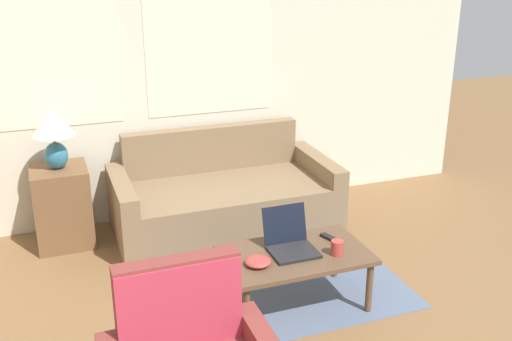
# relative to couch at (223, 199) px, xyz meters

# --- Properties ---
(wall_back) EXTENTS (6.24, 0.06, 2.60)m
(wall_back) POSITION_rel_couch_xyz_m (-0.54, 0.47, 1.05)
(wall_back) COLOR silver
(wall_back) RESTS_ON ground_plane
(rug) EXTENTS (1.71, 1.97, 0.01)m
(rug) POSITION_rel_couch_xyz_m (0.08, -0.70, -0.25)
(rug) COLOR slate
(rug) RESTS_ON ground_plane
(couch) EXTENTS (1.84, 0.90, 0.81)m
(couch) POSITION_rel_couch_xyz_m (0.00, 0.00, 0.00)
(couch) COLOR #846B4C
(couch) RESTS_ON ground_plane
(side_table) EXTENTS (0.43, 0.43, 0.65)m
(side_table) POSITION_rel_couch_xyz_m (-1.29, 0.15, 0.07)
(side_table) COLOR brown
(side_table) RESTS_ON ground_plane
(table_lamp) EXTENTS (0.33, 0.33, 0.47)m
(table_lamp) POSITION_rel_couch_xyz_m (-1.29, 0.15, 0.70)
(table_lamp) COLOR teal
(table_lamp) RESTS_ON side_table
(coffee_table) EXTENTS (0.95, 0.58, 0.39)m
(coffee_table) POSITION_rel_couch_xyz_m (0.08, -1.33, 0.10)
(coffee_table) COLOR brown
(coffee_table) RESTS_ON ground_plane
(laptop) EXTENTS (0.30, 0.32, 0.27)m
(laptop) POSITION_rel_couch_xyz_m (0.07, -1.27, 0.20)
(laptop) COLOR black
(laptop) RESTS_ON coffee_table
(cup_navy) EXTENTS (0.08, 0.08, 0.10)m
(cup_navy) POSITION_rel_couch_xyz_m (0.33, -1.44, 0.19)
(cup_navy) COLOR #B23D38
(cup_navy) RESTS_ON coffee_table
(snack_bowl) EXTENTS (0.17, 0.17, 0.05)m
(snack_bowl) POSITION_rel_couch_xyz_m (-0.20, -1.39, 0.16)
(snack_bowl) COLOR #B23D38
(snack_bowl) RESTS_ON coffee_table
(tv_remote) EXTENTS (0.09, 0.16, 0.02)m
(tv_remote) POSITION_rel_couch_xyz_m (0.38, -1.23, 0.15)
(tv_remote) COLOR black
(tv_remote) RESTS_ON coffee_table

